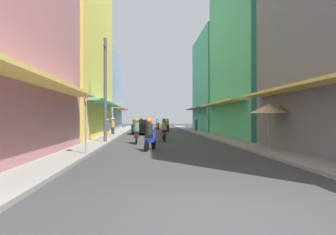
% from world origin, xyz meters
% --- Properties ---
extents(ground_plane, '(114.01, 114.01, 0.00)m').
position_xyz_m(ground_plane, '(0.00, 21.91, 0.00)').
color(ground_plane, '#38383A').
extents(sidewalk_left, '(1.50, 59.82, 0.12)m').
position_xyz_m(sidewalk_left, '(-4.36, 21.91, 0.06)').
color(sidewalk_left, gray).
rests_on(sidewalk_left, ground).
extents(sidewalk_right, '(1.50, 59.82, 0.12)m').
position_xyz_m(sidewalk_right, '(4.36, 21.91, 0.06)').
color(sidewalk_right, gray).
rests_on(sidewalk_right, ground).
extents(building_left_mid, '(7.05, 13.97, 17.23)m').
position_xyz_m(building_left_mid, '(-8.11, 20.26, 8.61)').
color(building_left_mid, '#EFD159').
rests_on(building_left_mid, ground).
extents(building_left_far, '(7.05, 11.41, 9.94)m').
position_xyz_m(building_left_far, '(-8.11, 33.30, 4.97)').
color(building_left_far, '#8CA5CC').
rests_on(building_left_far, ground).
extents(building_right_mid, '(7.05, 12.11, 16.97)m').
position_xyz_m(building_right_mid, '(8.11, 18.84, 8.48)').
color(building_right_mid, '#4CB28C').
rests_on(building_right_mid, ground).
extents(building_right_far, '(7.05, 10.91, 11.86)m').
position_xyz_m(building_right_far, '(8.11, 31.11, 5.92)').
color(building_right_far, '#4CB28C').
rests_on(building_right_far, ground).
extents(motorbike_red, '(0.55, 1.81, 1.58)m').
position_xyz_m(motorbike_red, '(-0.09, 15.44, 0.70)').
color(motorbike_red, black).
rests_on(motorbike_red, ground).
extents(motorbike_maroon, '(0.55, 1.81, 1.58)m').
position_xyz_m(motorbike_maroon, '(-1.91, 13.57, 0.70)').
color(motorbike_maroon, black).
rests_on(motorbike_maroon, ground).
extents(motorbike_black, '(0.55, 1.81, 1.58)m').
position_xyz_m(motorbike_black, '(1.04, 29.31, 0.70)').
color(motorbike_black, black).
rests_on(motorbike_black, ground).
extents(motorbike_silver, '(0.55, 1.81, 1.58)m').
position_xyz_m(motorbike_silver, '(0.10, 19.30, 0.70)').
color(motorbike_silver, black).
rests_on(motorbike_silver, ground).
extents(motorbike_orange, '(0.60, 1.79, 1.58)m').
position_xyz_m(motorbike_orange, '(0.07, 35.91, 0.70)').
color(motorbike_orange, black).
rests_on(motorbike_orange, ground).
extents(motorbike_white, '(0.70, 1.76, 1.58)m').
position_xyz_m(motorbike_white, '(-2.05, 29.07, 0.70)').
color(motorbike_white, black).
rests_on(motorbike_white, ground).
extents(motorbike_blue, '(0.70, 1.76, 1.58)m').
position_xyz_m(motorbike_blue, '(-1.08, 9.76, 0.70)').
color(motorbike_blue, black).
rests_on(motorbike_blue, ground).
extents(parked_car, '(1.78, 4.11, 1.45)m').
position_xyz_m(parked_car, '(-1.89, 24.64, 0.74)').
color(parked_car, black).
rests_on(parked_car, ground).
extents(pedestrian_midway, '(0.34, 0.34, 1.56)m').
position_xyz_m(pedestrian_midway, '(-4.14, 16.60, 0.77)').
color(pedestrian_midway, '#BF8C3F').
rests_on(pedestrian_midway, ground).
extents(pedestrian_far, '(0.44, 0.44, 1.67)m').
position_xyz_m(pedestrian_far, '(-4.46, 22.52, 0.94)').
color(pedestrian_far, '#262628').
rests_on(pedestrian_far, ground).
extents(pedestrian_foreground, '(0.44, 0.44, 1.74)m').
position_xyz_m(pedestrian_foreground, '(4.36, 28.75, 0.98)').
color(pedestrian_foreground, '#334C8C').
rests_on(pedestrian_foreground, ground).
extents(vendor_umbrella, '(1.84, 1.84, 2.26)m').
position_xyz_m(vendor_umbrella, '(4.50, 8.65, 2.04)').
color(vendor_umbrella, '#99999E').
rests_on(vendor_umbrella, ground).
extents(utility_pole, '(0.20, 1.20, 6.60)m').
position_xyz_m(utility_pole, '(-3.86, 13.75, 3.38)').
color(utility_pole, '#4C4C4F').
rests_on(utility_pole, ground).
extents(street_sign_no_entry, '(0.07, 0.60, 2.65)m').
position_xyz_m(street_sign_no_entry, '(-3.76, 7.64, 1.72)').
color(street_sign_no_entry, gray).
rests_on(street_sign_no_entry, ground).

